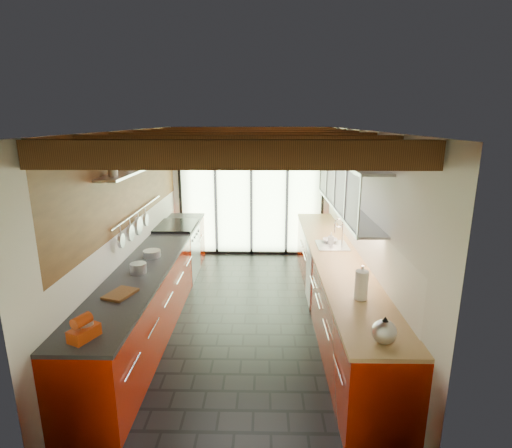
% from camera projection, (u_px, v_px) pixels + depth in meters
% --- Properties ---
extents(ground, '(5.50, 5.50, 0.00)m').
position_uv_depth(ground, '(246.00, 314.00, 5.80)').
color(ground, black).
rests_on(ground, ground).
extents(room_shell, '(5.50, 5.50, 5.50)m').
position_uv_depth(room_shell, '(245.00, 203.00, 5.38)').
color(room_shell, silver).
rests_on(room_shell, ground).
extents(ceiling_beams, '(3.14, 5.06, 4.90)m').
position_uv_depth(ceiling_beams, '(246.00, 140.00, 5.54)').
color(ceiling_beams, '#593316').
rests_on(ceiling_beams, ground).
extents(glass_door, '(2.95, 0.10, 2.90)m').
position_uv_depth(glass_door, '(251.00, 175.00, 7.98)').
color(glass_door, '#C6EAAD').
rests_on(glass_door, ground).
extents(left_counter, '(0.68, 5.00, 0.92)m').
position_uv_depth(left_counter, '(156.00, 284.00, 5.70)').
color(left_counter, '#951300').
rests_on(left_counter, ground).
extents(range_stove, '(0.66, 0.90, 0.97)m').
position_uv_depth(range_stove, '(178.00, 251.00, 7.10)').
color(range_stove, silver).
rests_on(range_stove, ground).
extents(right_counter, '(0.68, 5.00, 0.92)m').
position_uv_depth(right_counter, '(335.00, 285.00, 5.65)').
color(right_counter, '#951300').
rests_on(right_counter, ground).
extents(sink_assembly, '(0.45, 0.52, 0.43)m').
position_uv_depth(sink_assembly, '(333.00, 243.00, 5.91)').
color(sink_assembly, silver).
rests_on(sink_assembly, right_counter).
extents(upper_cabinets_right, '(0.34, 3.00, 3.00)m').
position_uv_depth(upper_cabinets_right, '(348.00, 185.00, 5.59)').
color(upper_cabinets_right, silver).
rests_on(upper_cabinets_right, ground).
extents(left_wall_fixtures, '(0.28, 2.60, 0.96)m').
position_uv_depth(left_wall_fixtures, '(139.00, 184.00, 5.49)').
color(left_wall_fixtures, silver).
rests_on(left_wall_fixtures, ground).
extents(stand_mixer, '(0.24, 0.29, 0.23)m').
position_uv_depth(stand_mixer, '(84.00, 329.00, 3.39)').
color(stand_mixer, '#BA390E').
rests_on(stand_mixer, left_counter).
extents(pot_large, '(0.25, 0.25, 0.13)m').
position_uv_depth(pot_large, '(138.00, 268.00, 4.86)').
color(pot_large, silver).
rests_on(pot_large, left_counter).
extents(pot_small, '(0.29, 0.29, 0.09)m').
position_uv_depth(pot_small, '(152.00, 254.00, 5.44)').
color(pot_small, silver).
rests_on(pot_small, left_counter).
extents(cutting_board, '(0.34, 0.40, 0.03)m').
position_uv_depth(cutting_board, '(120.00, 294.00, 4.26)').
color(cutting_board, brown).
rests_on(cutting_board, left_counter).
extents(kettle, '(0.22, 0.26, 0.25)m').
position_uv_depth(kettle, '(384.00, 330.00, 3.33)').
color(kettle, silver).
rests_on(kettle, right_counter).
extents(paper_towel, '(0.15, 0.15, 0.37)m').
position_uv_depth(paper_towel, '(361.00, 285.00, 4.12)').
color(paper_towel, white).
rests_on(paper_towel, right_counter).
extents(soap_bottle, '(0.09, 0.09, 0.18)m').
position_uv_depth(soap_bottle, '(331.00, 238.00, 5.99)').
color(soap_bottle, silver).
rests_on(soap_bottle, right_counter).
extents(bowl, '(0.26, 0.26, 0.05)m').
position_uv_depth(bowl, '(330.00, 241.00, 6.09)').
color(bowl, silver).
rests_on(bowl, right_counter).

